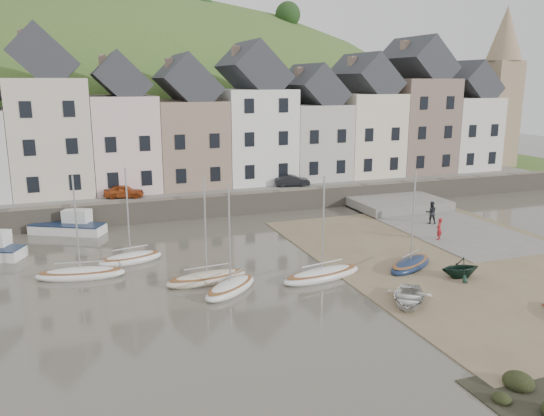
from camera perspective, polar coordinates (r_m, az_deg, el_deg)
name	(u,v)px	position (r m, az deg, el deg)	size (l,w,h in m)	color
ground	(307,280)	(32.07, 3.69, -7.54)	(160.00, 160.00, 0.00)	#494339
quay_land	(193,178)	(61.58, -8.29, 3.14)	(90.00, 30.00, 1.50)	#406026
quay_street	(218,190)	(50.41, -5.63, 1.93)	(70.00, 7.00, 0.10)	slate
seawall	(229,204)	(47.24, -4.55, 0.38)	(70.00, 1.20, 1.80)	slate
beach	(463,259)	(37.62, 19.30, -5.07)	(18.00, 26.00, 0.06)	brown
slipway	(438,224)	(46.03, 16.96, -1.58)	(8.00, 18.00, 0.12)	slate
hillside	(131,265)	(92.50, -14.54, -5.75)	(134.40, 84.00, 84.00)	#406026
townhouse_terrace	(226,123)	(53.44, -4.87, 8.83)	(61.05, 8.00, 13.93)	silver
church_spire	(501,83)	(69.46, 22.81, 11.95)	(4.00, 4.00, 18.00)	#997F60
sailboat_0	(81,273)	(34.24, -19.34, -6.46)	(5.31, 2.32, 6.32)	silver
sailboat_1	(131,258)	(36.15, -14.53, -5.08)	(4.37, 2.38, 6.32)	silver
sailboat_2	(207,278)	(31.83, -6.82, -7.27)	(4.96, 1.98, 6.32)	beige
sailboat_3	(230,287)	(30.35, -4.35, -8.24)	(4.15, 3.78, 6.32)	silver
sailboat_4	(322,274)	(32.32, 5.25, -6.91)	(5.49, 2.48, 6.32)	silver
sailboat_5	(410,264)	(34.95, 14.23, -5.70)	(4.44, 3.41, 6.32)	#142341
motorboat_2	(70,226)	(44.21, -20.34, -1.73)	(5.72, 4.17, 1.70)	silver
rowboat_white	(408,297)	(29.42, 14.05, -9.03)	(2.40, 3.36, 0.70)	silver
rowboat_green	(460,267)	(33.90, 19.04, -5.88)	(2.03, 2.35, 1.24)	black
person_red	(439,229)	(41.08, 17.03, -2.09)	(0.58, 0.38, 1.60)	maroon
person_dark	(431,212)	(45.50, 16.27, -0.45)	(0.88, 0.69, 1.81)	black
car_left	(124,191)	(47.97, -15.19, 1.69)	(1.31, 3.26, 1.11)	#A04117
car_right	(292,180)	(51.48, 2.11, 2.89)	(1.15, 3.29, 1.08)	black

